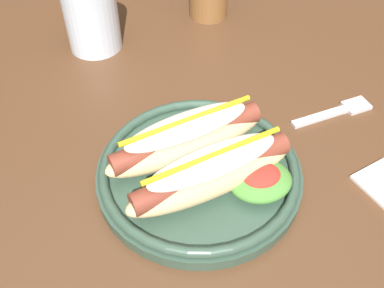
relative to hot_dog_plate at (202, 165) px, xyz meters
name	(u,v)px	position (x,y,z in m)	size (l,w,h in m)	color
ground_plane	(194,286)	(0.06, 0.21, -0.77)	(8.00, 8.00, 0.00)	#3D2D23
dining_table	(195,107)	(0.06, 0.21, -0.11)	(1.47, 1.01, 0.74)	#51331E
hot_dog_plate	(202,165)	(0.00, 0.00, 0.00)	(0.24, 0.24, 0.08)	#334C3D
fork	(337,111)	(0.21, 0.06, -0.02)	(0.12, 0.03, 0.00)	silver
water_cup	(91,15)	(-0.08, 0.31, 0.03)	(0.08, 0.08, 0.11)	silver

